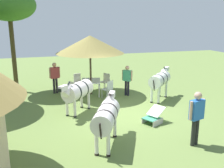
{
  "coord_description": "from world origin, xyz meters",
  "views": [
    {
      "loc": [
        -9.48,
        3.51,
        3.81
      ],
      "look_at": [
        1.09,
        0.29,
        1.0
      ],
      "focal_mm": 40.82,
      "sensor_mm": 36.0,
      "label": 1
    }
  ],
  "objects_px": {
    "patio_dining_table": "(91,82)",
    "patio_chair_west_end": "(108,88)",
    "patio_chair_near_lawn": "(74,89)",
    "guest_beside_umbrella": "(55,75)",
    "acacia_tree_far_lawn": "(9,6)",
    "zebra_by_umbrella": "(107,116)",
    "patio_chair_east_end": "(78,81)",
    "standing_watcher": "(196,114)",
    "shade_umbrella": "(90,44)",
    "patio_chair_near_hut": "(105,80)",
    "zebra_nearest_camera": "(160,80)",
    "guest_behind_table": "(127,78)",
    "striped_lounge_chair": "(153,117)",
    "zebra_toward_hut": "(77,91)"
  },
  "relations": [
    {
      "from": "patio_dining_table",
      "to": "acacia_tree_far_lawn",
      "type": "relative_size",
      "value": 0.27
    },
    {
      "from": "shade_umbrella",
      "to": "patio_chair_near_lawn",
      "type": "xyz_separation_m",
      "value": [
        -0.63,
        0.99,
        -2.07
      ]
    },
    {
      "from": "patio_chair_near_hut",
      "to": "guest_behind_table",
      "type": "bearing_deg",
      "value": 173.5
    },
    {
      "from": "patio_dining_table",
      "to": "striped_lounge_chair",
      "type": "height_order",
      "value": "patio_dining_table"
    },
    {
      "from": "guest_behind_table",
      "to": "acacia_tree_far_lawn",
      "type": "bearing_deg",
      "value": -161.28
    },
    {
      "from": "zebra_nearest_camera",
      "to": "patio_dining_table",
      "type": "bearing_deg",
      "value": -166.8
    },
    {
      "from": "guest_behind_table",
      "to": "zebra_nearest_camera",
      "type": "bearing_deg",
      "value": 2.63
    },
    {
      "from": "patio_chair_west_end",
      "to": "acacia_tree_far_lawn",
      "type": "height_order",
      "value": "acacia_tree_far_lawn"
    },
    {
      "from": "patio_dining_table",
      "to": "patio_chair_near_lawn",
      "type": "height_order",
      "value": "patio_chair_near_lawn"
    },
    {
      "from": "patio_chair_west_end",
      "to": "guest_behind_table",
      "type": "distance_m",
      "value": 1.13
    },
    {
      "from": "acacia_tree_far_lawn",
      "to": "patio_chair_east_end",
      "type": "bearing_deg",
      "value": -101.9
    },
    {
      "from": "guest_beside_umbrella",
      "to": "zebra_nearest_camera",
      "type": "distance_m",
      "value": 5.42
    },
    {
      "from": "patio_dining_table",
      "to": "guest_beside_umbrella",
      "type": "bearing_deg",
      "value": 67.9
    },
    {
      "from": "patio_chair_east_end",
      "to": "standing_watcher",
      "type": "xyz_separation_m",
      "value": [
        -7.48,
        -2.36,
        0.52
      ]
    },
    {
      "from": "shade_umbrella",
      "to": "zebra_nearest_camera",
      "type": "bearing_deg",
      "value": -122.28
    },
    {
      "from": "patio_chair_west_end",
      "to": "zebra_toward_hut",
      "type": "height_order",
      "value": "zebra_toward_hut"
    },
    {
      "from": "striped_lounge_chair",
      "to": "shade_umbrella",
      "type": "bearing_deg",
      "value": -10.44
    },
    {
      "from": "shade_umbrella",
      "to": "patio_chair_near_lawn",
      "type": "relative_size",
      "value": 3.83
    },
    {
      "from": "striped_lounge_chair",
      "to": "guest_behind_table",
      "type": "bearing_deg",
      "value": -32.75
    },
    {
      "from": "zebra_by_umbrella",
      "to": "patio_chair_east_end",
      "type": "bearing_deg",
      "value": 113.77
    },
    {
      "from": "patio_dining_table",
      "to": "patio_chair_near_lawn",
      "type": "bearing_deg",
      "value": 122.37
    },
    {
      "from": "zebra_nearest_camera",
      "to": "zebra_toward_hut",
      "type": "bearing_deg",
      "value": -125.83
    },
    {
      "from": "standing_watcher",
      "to": "acacia_tree_far_lawn",
      "type": "height_order",
      "value": "acacia_tree_far_lawn"
    },
    {
      "from": "guest_behind_table",
      "to": "standing_watcher",
      "type": "distance_m",
      "value": 5.63
    },
    {
      "from": "patio_chair_west_end",
      "to": "standing_watcher",
      "type": "relative_size",
      "value": 0.52
    },
    {
      "from": "striped_lounge_chair",
      "to": "patio_chair_east_end",
      "type": "bearing_deg",
      "value": -9.09
    },
    {
      "from": "patio_chair_west_end",
      "to": "striped_lounge_chair",
      "type": "xyz_separation_m",
      "value": [
        -3.5,
        -0.75,
        -0.27
      ]
    },
    {
      "from": "standing_watcher",
      "to": "zebra_nearest_camera",
      "type": "relative_size",
      "value": 1.01
    },
    {
      "from": "patio_chair_near_lawn",
      "to": "acacia_tree_far_lawn",
      "type": "bearing_deg",
      "value": -162.98
    },
    {
      "from": "patio_dining_table",
      "to": "patio_chair_west_end",
      "type": "distance_m",
      "value": 1.18
    },
    {
      "from": "shade_umbrella",
      "to": "standing_watcher",
      "type": "distance_m",
      "value": 6.86
    },
    {
      "from": "patio_chair_east_end",
      "to": "striped_lounge_chair",
      "type": "bearing_deg",
      "value": 84.62
    },
    {
      "from": "patio_chair_east_end",
      "to": "zebra_toward_hut",
      "type": "relative_size",
      "value": 0.52
    },
    {
      "from": "patio_chair_east_end",
      "to": "guest_behind_table",
      "type": "xyz_separation_m",
      "value": [
        -1.85,
        -2.2,
        0.41
      ]
    },
    {
      "from": "patio_chair_near_lawn",
      "to": "patio_chair_near_hut",
      "type": "height_order",
      "value": "same"
    },
    {
      "from": "patio_chair_near_lawn",
      "to": "standing_watcher",
      "type": "xyz_separation_m",
      "value": [
        -5.79,
        -2.86,
        0.52
      ]
    },
    {
      "from": "patio_dining_table",
      "to": "standing_watcher",
      "type": "height_order",
      "value": "standing_watcher"
    },
    {
      "from": "patio_chair_east_end",
      "to": "guest_behind_table",
      "type": "distance_m",
      "value": 2.9
    },
    {
      "from": "shade_umbrella",
      "to": "patio_chair_west_end",
      "type": "bearing_deg",
      "value": -144.63
    },
    {
      "from": "shade_umbrella",
      "to": "patio_chair_near_hut",
      "type": "relative_size",
      "value": 3.83
    },
    {
      "from": "shade_umbrella",
      "to": "standing_watcher",
      "type": "relative_size",
      "value": 1.99
    },
    {
      "from": "patio_chair_east_end",
      "to": "patio_chair_near_lawn",
      "type": "distance_m",
      "value": 1.76
    },
    {
      "from": "zebra_toward_hut",
      "to": "acacia_tree_far_lawn",
      "type": "distance_m",
      "value": 6.14
    },
    {
      "from": "striped_lounge_chair",
      "to": "zebra_toward_hut",
      "type": "xyz_separation_m",
      "value": [
        1.93,
        2.55,
        0.69
      ]
    },
    {
      "from": "standing_watcher",
      "to": "striped_lounge_chair",
      "type": "relative_size",
      "value": 1.78
    },
    {
      "from": "guest_beside_umbrella",
      "to": "acacia_tree_far_lawn",
      "type": "distance_m",
      "value": 4.15
    },
    {
      "from": "zebra_by_umbrella",
      "to": "acacia_tree_far_lawn",
      "type": "distance_m",
      "value": 8.68
    },
    {
      "from": "patio_dining_table",
      "to": "guest_behind_table",
      "type": "relative_size",
      "value": 0.94
    },
    {
      "from": "patio_chair_east_end",
      "to": "standing_watcher",
      "type": "relative_size",
      "value": 0.52
    },
    {
      "from": "patio_chair_east_end",
      "to": "zebra_by_umbrella",
      "type": "height_order",
      "value": "zebra_by_umbrella"
    }
  ]
}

